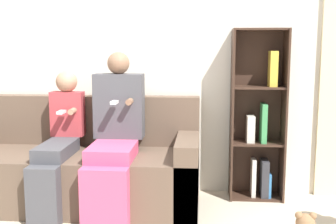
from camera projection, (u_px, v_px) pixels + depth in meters
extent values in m
cube|color=silver|center=(113.00, 57.00, 3.96)|extent=(10.00, 0.06, 2.55)
cube|color=brown|center=(75.00, 181.00, 3.59)|extent=(2.11, 0.67, 0.47)
cube|color=brown|center=(87.00, 144.00, 3.96)|extent=(2.11, 0.15, 0.92)
cube|color=brown|center=(187.00, 175.00, 3.50)|extent=(0.19, 0.67, 0.62)
cube|color=#DB4C75|center=(105.00, 199.00, 3.17)|extent=(0.36, 0.12, 0.47)
cube|color=#DB4C75|center=(112.00, 152.00, 3.41)|extent=(0.36, 0.46, 0.11)
cube|color=#4C4C51|center=(119.00, 106.00, 3.68)|extent=(0.43, 0.19, 0.56)
sphere|color=#8C664C|center=(118.00, 63.00, 3.63)|extent=(0.19, 0.19, 0.19)
cylinder|color=#8C664C|center=(129.00, 102.00, 3.52)|extent=(0.05, 0.10, 0.05)
cube|color=white|center=(114.00, 102.00, 3.48)|extent=(0.05, 0.12, 0.02)
cube|color=#47474C|center=(44.00, 197.00, 3.21)|extent=(0.25, 0.12, 0.47)
cube|color=#47474C|center=(56.00, 150.00, 3.48)|extent=(0.25, 0.52, 0.11)
cube|color=#B73D42|center=(68.00, 114.00, 3.77)|extent=(0.29, 0.13, 0.40)
sphere|color=tan|center=(67.00, 82.00, 3.72)|extent=(0.19, 0.19, 0.19)
cylinder|color=tan|center=(72.00, 111.00, 3.64)|extent=(0.05, 0.10, 0.05)
cube|color=white|center=(61.00, 112.00, 3.60)|extent=(0.05, 0.12, 0.02)
cube|color=#3D281E|center=(232.00, 115.00, 3.77)|extent=(0.02, 0.28, 1.53)
cube|color=#3D281E|center=(284.00, 116.00, 3.74)|extent=(0.02, 0.28, 1.53)
cube|color=#3D281E|center=(256.00, 113.00, 3.88)|extent=(0.48, 0.02, 1.53)
cube|color=#3D281E|center=(255.00, 196.00, 3.87)|extent=(0.44, 0.24, 0.02)
cube|color=#3D281E|center=(257.00, 143.00, 3.79)|extent=(0.44, 0.24, 0.02)
cube|color=#3D281E|center=(259.00, 87.00, 3.72)|extent=(0.44, 0.24, 0.02)
cube|color=#3D281E|center=(260.00, 29.00, 3.64)|extent=(0.44, 0.24, 0.02)
cube|color=beige|center=(253.00, 177.00, 3.84)|extent=(0.04, 0.14, 0.34)
cube|color=gold|center=(273.00, 69.00, 3.68)|extent=(0.07, 0.14, 0.31)
cube|color=#333338|center=(264.00, 178.00, 3.84)|extent=(0.06, 0.18, 0.34)
cube|color=#429956|center=(263.00, 123.00, 3.76)|extent=(0.05, 0.17, 0.35)
cube|color=beige|center=(250.00, 129.00, 3.78)|extent=(0.07, 0.14, 0.24)
cube|color=teal|center=(266.00, 184.00, 3.84)|extent=(0.06, 0.16, 0.22)
sphere|color=#936B47|center=(305.00, 223.00, 2.68)|extent=(0.12, 0.12, 0.12)
sphere|color=#936B47|center=(299.00, 215.00, 2.68)|extent=(0.05, 0.05, 0.05)
sphere|color=#936B47|center=(313.00, 216.00, 2.67)|extent=(0.05, 0.05, 0.05)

